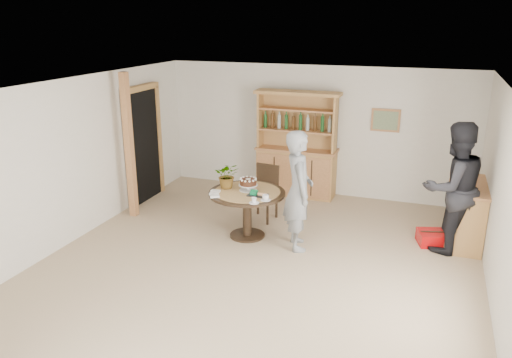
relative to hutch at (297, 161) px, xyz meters
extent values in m
plane|color=tan|center=(0.30, -3.24, -0.69)|extent=(7.00, 7.00, 0.00)
cube|color=white|center=(0.30, 0.26, 0.56)|extent=(6.00, 0.04, 2.50)
cube|color=white|center=(0.30, -6.74, 0.56)|extent=(6.00, 0.04, 2.50)
cube|color=white|center=(-2.70, -3.24, 0.56)|extent=(0.04, 7.00, 2.50)
cube|color=white|center=(3.30, -3.24, 0.56)|extent=(0.04, 7.00, 2.50)
cube|color=white|center=(0.30, -3.24, 1.81)|extent=(6.00, 7.00, 0.04)
cube|color=tan|center=(1.60, 0.23, 0.86)|extent=(0.52, 0.03, 0.42)
cube|color=#59724C|center=(1.60, 0.21, 0.86)|extent=(0.44, 0.02, 0.34)
cube|color=black|center=(-2.64, -1.24, 0.36)|extent=(0.10, 0.90, 2.10)
cube|color=tan|center=(-2.62, -1.74, 0.36)|extent=(0.12, 0.10, 2.10)
cube|color=tan|center=(-2.62, -0.74, 0.36)|extent=(0.12, 0.10, 2.10)
cube|color=tan|center=(-2.62, -1.24, 1.44)|extent=(0.12, 1.10, 0.10)
cube|color=tan|center=(-2.40, -2.04, 0.56)|extent=(0.12, 0.12, 2.50)
cube|color=tan|center=(0.00, 0.00, -0.24)|extent=(1.50, 0.50, 0.90)
cube|color=tan|center=(0.00, 0.00, 0.23)|extent=(1.56, 0.54, 0.04)
cube|color=tan|center=(0.00, 0.10, 0.78)|extent=(1.50, 0.04, 1.06)
cube|color=tan|center=(-0.73, -0.05, 0.78)|extent=(0.04, 0.34, 1.06)
cube|color=tan|center=(0.73, -0.05, 0.78)|extent=(0.04, 0.34, 1.06)
cube|color=tan|center=(0.00, -0.05, 0.61)|extent=(1.44, 0.32, 0.03)
cube|color=tan|center=(0.00, -0.05, 1.01)|extent=(1.44, 0.32, 0.03)
cube|color=tan|center=(0.00, -0.05, 1.32)|extent=(1.62, 0.40, 0.06)
cylinder|color=#194C1E|center=(-0.56, -0.05, 0.77)|extent=(0.07, 0.07, 0.28)
cylinder|color=#4C2D14|center=(-0.40, -0.05, 0.77)|extent=(0.07, 0.07, 0.28)
cylinder|color=#B2BFB2|center=(-0.24, -0.05, 0.77)|extent=(0.07, 0.07, 0.28)
cylinder|color=#194C1E|center=(-0.08, -0.05, 0.77)|extent=(0.07, 0.07, 0.28)
cylinder|color=#4C2D14|center=(0.08, -0.05, 0.77)|extent=(0.07, 0.07, 0.28)
cylinder|color=#B2BFB2|center=(0.24, -0.05, 0.77)|extent=(0.07, 0.07, 0.28)
cylinder|color=#194C1E|center=(0.40, -0.05, 0.77)|extent=(0.07, 0.07, 0.28)
cylinder|color=#4C2D14|center=(0.56, -0.05, 0.77)|extent=(0.07, 0.07, 0.28)
cube|color=tan|center=(3.04, -1.24, -0.24)|extent=(0.50, 1.20, 0.90)
cube|color=tan|center=(3.04, -1.24, 0.23)|extent=(0.54, 1.26, 0.04)
cylinder|color=black|center=(-0.19, -2.20, 0.04)|extent=(1.20, 1.20, 0.04)
cylinder|color=black|center=(-0.19, -2.20, -0.33)|extent=(0.14, 0.14, 0.70)
cylinder|color=black|center=(-0.19, -2.20, -0.67)|extent=(0.56, 0.56, 0.03)
cylinder|color=tan|center=(-0.19, -2.20, 0.07)|extent=(1.04, 1.04, 0.01)
cube|color=black|center=(-0.19, -1.45, -0.24)|extent=(0.47, 0.47, 0.04)
cube|color=black|center=(-0.17, -1.26, 0.01)|extent=(0.42, 0.08, 0.46)
cube|color=black|center=(-0.17, -1.26, 0.23)|extent=(0.42, 0.09, 0.05)
cube|color=black|center=(-0.39, -1.61, -0.47)|extent=(0.03, 0.04, 0.44)
cube|color=black|center=(-0.04, -1.65, -0.47)|extent=(0.04, 0.04, 0.44)
cube|color=black|center=(-0.35, -1.25, -0.47)|extent=(0.03, 0.03, 0.44)
cube|color=black|center=(0.01, -1.30, -0.47)|extent=(0.04, 0.04, 0.44)
cylinder|color=white|center=(-0.19, -2.15, 0.08)|extent=(0.28, 0.28, 0.01)
cylinder|color=white|center=(-0.19, -2.15, 0.12)|extent=(0.05, 0.05, 0.08)
cylinder|color=white|center=(-0.19, -2.15, 0.16)|extent=(0.30, 0.30, 0.01)
cylinder|color=#431E13|center=(-0.19, -2.15, 0.21)|extent=(0.26, 0.26, 0.09)
cylinder|color=white|center=(-0.19, -2.15, 0.26)|extent=(0.08, 0.08, 0.01)
sphere|color=white|center=(-0.07, -2.15, 0.26)|extent=(0.04, 0.04, 0.04)
sphere|color=white|center=(-0.09, -2.09, 0.26)|extent=(0.04, 0.04, 0.04)
sphere|color=white|center=(-0.13, -2.05, 0.26)|extent=(0.04, 0.04, 0.04)
sphere|color=white|center=(-0.19, -2.03, 0.26)|extent=(0.04, 0.04, 0.04)
sphere|color=white|center=(-0.25, -2.05, 0.26)|extent=(0.04, 0.04, 0.04)
sphere|color=white|center=(-0.30, -2.09, 0.26)|extent=(0.04, 0.04, 0.04)
sphere|color=white|center=(-0.31, -2.15, 0.26)|extent=(0.04, 0.04, 0.04)
sphere|color=white|center=(-0.30, -2.21, 0.26)|extent=(0.04, 0.04, 0.04)
sphere|color=white|center=(-0.25, -2.26, 0.26)|extent=(0.04, 0.04, 0.04)
sphere|color=white|center=(-0.19, -2.27, 0.26)|extent=(0.04, 0.04, 0.04)
sphere|color=white|center=(-0.13, -2.26, 0.26)|extent=(0.04, 0.04, 0.04)
sphere|color=white|center=(-0.09, -2.21, 0.26)|extent=(0.04, 0.04, 0.04)
imported|color=#3F7233|center=(-0.54, -2.15, 0.28)|extent=(0.47, 0.44, 0.42)
cube|color=black|center=(0.03, -2.32, 0.08)|extent=(0.30, 0.20, 0.01)
cube|color=#0D7A42|center=(-0.03, -2.32, 0.11)|extent=(0.10, 0.10, 0.06)
cube|color=#0D7A42|center=(-0.03, -2.32, 0.15)|extent=(0.11, 0.02, 0.01)
cylinder|color=white|center=(0.21, -2.48, 0.08)|extent=(0.15, 0.15, 0.01)
imported|color=white|center=(0.21, -2.48, 0.12)|extent=(0.10, 0.10, 0.08)
cylinder|color=white|center=(0.09, -2.65, 0.08)|extent=(0.15, 0.15, 0.01)
imported|color=white|center=(0.09, -2.65, 0.12)|extent=(0.08, 0.08, 0.07)
cube|color=white|center=(-0.64, -2.40, 0.09)|extent=(0.14, 0.08, 0.03)
cube|color=white|center=(-0.61, -2.52, 0.09)|extent=(0.16, 0.11, 0.03)
cube|color=white|center=(-0.55, -2.62, 0.09)|extent=(0.16, 0.14, 0.03)
imported|color=gray|center=(0.66, -2.30, 0.22)|extent=(0.67, 0.78, 1.81)
imported|color=black|center=(2.80, -1.65, 0.29)|extent=(1.21, 1.15, 1.97)
cube|color=red|center=(2.68, -1.48, -0.59)|extent=(0.69, 0.55, 0.20)
cube|color=black|center=(2.68, -1.48, -0.48)|extent=(0.55, 0.19, 0.01)
camera|label=1|loc=(2.43, -9.05, 2.65)|focal=35.00mm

